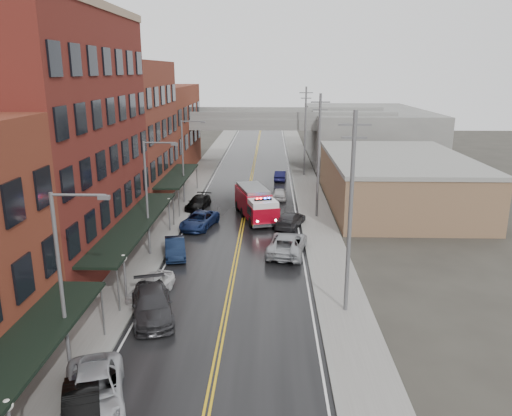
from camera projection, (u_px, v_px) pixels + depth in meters
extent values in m
cube|color=black|center=(241.00, 232.00, 44.75)|extent=(11.00, 160.00, 0.02)
cube|color=slate|center=(160.00, 231.00, 44.95)|extent=(3.00, 160.00, 0.15)
cube|color=slate|center=(323.00, 232.00, 44.52)|extent=(3.00, 160.00, 0.15)
cube|color=gray|center=(178.00, 231.00, 44.90)|extent=(0.30, 160.00, 0.15)
cube|color=gray|center=(304.00, 232.00, 44.57)|extent=(0.30, 160.00, 0.15)
cube|color=maroon|center=(51.00, 143.00, 36.00)|extent=(9.00, 20.00, 18.00)
cube|color=maroon|center=(122.00, 134.00, 53.26)|extent=(9.00, 15.00, 15.00)
cube|color=brown|center=(159.00, 129.00, 70.52)|extent=(9.00, 20.00, 12.00)
cube|color=brown|center=(396.00, 182.00, 53.24)|extent=(14.00, 22.00, 5.00)
cube|color=slate|center=(365.00, 134.00, 81.69)|extent=(18.00, 30.00, 8.00)
cube|color=black|center=(5.00, 369.00, 19.13)|extent=(2.60, 16.00, 0.18)
cylinder|color=slate|center=(103.00, 312.00, 26.82)|extent=(0.10, 0.10, 3.00)
cube|color=black|center=(136.00, 223.00, 37.43)|extent=(2.60, 18.00, 0.18)
cylinder|color=slate|center=(118.00, 290.00, 29.51)|extent=(0.10, 0.10, 3.00)
cylinder|color=slate|center=(173.00, 211.00, 46.08)|extent=(0.10, 0.10, 3.00)
cube|color=black|center=(178.00, 175.00, 54.29)|extent=(2.60, 13.00, 0.18)
cylinder|color=slate|center=(179.00, 203.00, 48.78)|extent=(0.10, 0.10, 3.00)
cylinder|color=slate|center=(197.00, 177.00, 60.53)|extent=(0.10, 0.10, 3.00)
sphere|color=silver|center=(7.00, 405.00, 17.20)|extent=(0.44, 0.44, 0.44)
cylinder|color=#59595B|center=(125.00, 281.00, 31.08)|extent=(0.14, 0.14, 2.80)
sphere|color=silver|center=(123.00, 258.00, 30.68)|extent=(0.44, 0.44, 0.44)
cylinder|color=#59595B|center=(170.00, 217.00, 44.57)|extent=(0.14, 0.14, 2.80)
sphere|color=silver|center=(169.00, 201.00, 44.17)|extent=(0.44, 0.44, 0.44)
cylinder|color=#59595B|center=(61.00, 289.00, 22.56)|extent=(0.18, 0.18, 9.00)
cylinder|color=#59595B|center=(78.00, 195.00, 21.35)|extent=(2.40, 0.12, 0.12)
cube|color=#59595B|center=(104.00, 197.00, 21.35)|extent=(0.50, 0.22, 0.18)
cylinder|color=#59595B|center=(147.00, 200.00, 37.97)|extent=(0.18, 0.18, 9.00)
cylinder|color=#59595B|center=(159.00, 143.00, 36.76)|extent=(2.40, 0.12, 0.12)
cube|color=#59595B|center=(174.00, 144.00, 36.76)|extent=(0.50, 0.22, 0.18)
cylinder|color=#59595B|center=(183.00, 163.00, 53.39)|extent=(0.18, 0.18, 9.00)
cylinder|color=#59595B|center=(193.00, 121.00, 52.18)|extent=(2.40, 0.12, 0.12)
cube|color=#59595B|center=(203.00, 122.00, 52.17)|extent=(0.50, 0.22, 0.18)
cylinder|color=#59595B|center=(350.00, 216.00, 28.49)|extent=(0.24, 0.24, 12.00)
cube|color=#59595B|center=(355.00, 125.00, 27.10)|extent=(1.80, 0.12, 0.12)
cube|color=#59595B|center=(354.00, 138.00, 27.29)|extent=(1.40, 0.12, 0.12)
cylinder|color=#59595B|center=(319.00, 157.00, 47.76)|extent=(0.24, 0.24, 12.00)
cube|color=#59595B|center=(320.00, 102.00, 46.37)|extent=(1.80, 0.12, 0.12)
cube|color=#59595B|center=(320.00, 110.00, 46.56)|extent=(1.40, 0.12, 0.12)
cylinder|color=#59595B|center=(305.00, 132.00, 67.02)|extent=(0.24, 0.24, 12.00)
cube|color=#59595B|center=(306.00, 93.00, 65.64)|extent=(1.80, 0.12, 0.12)
cube|color=#59595B|center=(306.00, 98.00, 65.82)|extent=(1.40, 0.12, 0.12)
cube|color=slate|center=(254.00, 121.00, 73.78)|extent=(40.00, 10.00, 1.50)
cube|color=slate|center=(181.00, 146.00, 75.10)|extent=(1.60, 8.00, 6.00)
cube|color=slate|center=(327.00, 147.00, 74.45)|extent=(1.60, 8.00, 6.00)
cube|color=maroon|center=(253.00, 200.00, 49.72)|extent=(3.95, 6.05, 2.13)
cube|color=maroon|center=(263.00, 214.00, 46.10)|extent=(3.15, 3.22, 1.52)
cube|color=silver|center=(263.00, 203.00, 45.83)|extent=(2.98, 2.99, 0.51)
cube|color=black|center=(262.00, 210.00, 46.21)|extent=(2.90, 2.25, 0.81)
cube|color=slate|center=(253.00, 188.00, 49.39)|extent=(3.60, 5.59, 0.30)
cube|color=black|center=(263.00, 199.00, 45.75)|extent=(1.64, 0.71, 0.14)
sphere|color=#FF0C0C|center=(257.00, 199.00, 45.59)|extent=(0.20, 0.20, 0.20)
sphere|color=#1933FF|center=(269.00, 198.00, 45.85)|extent=(0.20, 0.20, 0.20)
cylinder|color=black|center=(251.00, 223.00, 45.95)|extent=(1.07, 0.62, 1.01)
cylinder|color=black|center=(275.00, 221.00, 46.47)|extent=(1.07, 0.62, 1.01)
cylinder|color=black|center=(243.00, 212.00, 49.27)|extent=(1.07, 0.62, 1.01)
cylinder|color=black|center=(265.00, 211.00, 49.79)|extent=(1.07, 0.62, 1.01)
cylinder|color=black|center=(238.00, 206.00, 51.63)|extent=(1.07, 0.62, 1.01)
cylinder|color=black|center=(259.00, 204.00, 52.15)|extent=(1.07, 0.62, 1.01)
imported|color=black|center=(82.00, 409.00, 20.34)|extent=(2.82, 4.48, 1.39)
imported|color=#A9ACB1|center=(94.00, 392.00, 21.38)|extent=(4.05, 5.95, 1.51)
imported|color=#2B2A2D|center=(152.00, 304.00, 29.21)|extent=(3.77, 6.03, 1.63)
imported|color=silver|center=(151.00, 286.00, 32.00)|extent=(2.76, 4.42, 1.40)
imported|color=black|center=(175.00, 248.00, 38.80)|extent=(2.41, 4.55, 1.43)
imported|color=#15234E|center=(199.00, 220.00, 45.95)|extent=(3.56, 5.63, 1.45)
imported|color=black|center=(198.00, 203.00, 52.29)|extent=(2.59, 4.83, 1.33)
imported|color=#9EA1A6|center=(287.00, 244.00, 39.40)|extent=(3.67, 6.27, 1.64)
imported|color=#2C2B2E|center=(290.00, 219.00, 46.24)|extent=(3.40, 5.22, 1.41)
imported|color=#B6B6B6|center=(280.00, 194.00, 56.03)|extent=(1.73, 3.95, 1.32)
imported|color=black|center=(280.00, 176.00, 65.67)|extent=(1.75, 4.17, 1.34)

